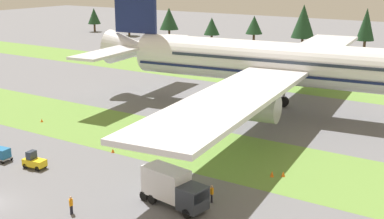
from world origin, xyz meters
The scene contains 13 objects.
grass_strip_near centered at (0.00, 24.35, 0.00)m, with size 320.00×14.69×0.01m, color olive.
grass_strip_far centered at (0.00, 65.72, 0.00)m, with size 320.00×14.69×0.01m, color olive.
airliner centered at (11.99, 44.78, 7.86)m, with size 66.11×81.45×21.94m.
baggage_tug centered at (-3.61, 8.49, 0.81)m, with size 2.73×1.60×1.97m.
cargo_dolly_lead centered at (-8.60, 7.90, 0.92)m, with size 2.36×1.75×1.55m.
catering_truck centered at (14.94, 9.24, 1.95)m, with size 7.22×3.30×3.58m.
ground_crew_marshaller centered at (17.56, 11.95, 0.95)m, with size 0.37×0.47×1.74m.
ground_crew_loader centered at (8.06, 2.86, 0.95)m, with size 0.36×0.53×1.74m.
taxiway_marker_0 centered at (19.84, 20.79, 0.33)m, with size 0.44×0.44×0.66m, color orange.
taxiway_marker_1 centered at (20.83, 21.52, 0.29)m, with size 0.44×0.44×0.58m, color orange.
taxiway_marker_2 centered at (0.42, 17.10, 0.25)m, with size 0.44×0.44×0.50m, color orange.
taxiway_marker_3 centered at (-16.95, 21.14, 0.23)m, with size 0.44×0.44×0.46m, color orange.
distant_tree_line centered at (-3.69, 106.55, 6.85)m, with size 181.12×9.39×12.56m.
Camera 1 is at (40.28, -26.48, 21.60)m, focal length 47.47 mm.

